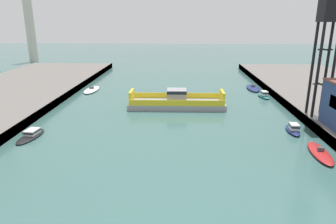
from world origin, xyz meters
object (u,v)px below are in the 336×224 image
object	(u,v)px
moored_boat_mid_left	(293,129)
smokestack_distant_a	(29,20)
moored_boat_near_left	(31,135)
moored_boat_upstream_b	(253,88)
moored_boat_upstream_a	(320,153)
chain_ferry	(177,102)
moored_boat_far_right	(92,90)
crane_tower	(329,27)
moored_boat_mid_right	(264,95)

from	to	relation	value
moored_boat_mid_left	smokestack_distant_a	bearing A→B (deg)	134.64
moored_boat_near_left	moored_boat_upstream_b	size ratio (longest dim) A/B	0.79
moored_boat_upstream_b	moored_boat_near_left	bearing A→B (deg)	-139.67
moored_boat_upstream_a	smokestack_distant_a	xyz separation A→B (m)	(-77.20, 85.81, 16.06)
chain_ferry	moored_boat_far_right	bearing A→B (deg)	146.76
smokestack_distant_a	moored_boat_upstream_b	bearing A→B (deg)	-31.60
moored_boat_upstream_a	moored_boat_upstream_b	xyz separation A→B (m)	(0.02, 38.30, 0.01)
moored_boat_mid_left	chain_ferry	bearing A→B (deg)	143.99
crane_tower	chain_ferry	bearing A→B (deg)	159.95
moored_boat_far_right	chain_ferry	bearing A→B (deg)	-33.24
moored_boat_upstream_b	crane_tower	size ratio (longest dim) A/B	0.45
crane_tower	smokestack_distant_a	distance (m)	109.62
moored_boat_near_left	moored_boat_upstream_a	world-z (taller)	moored_boat_near_left
moored_boat_near_left	moored_boat_mid_right	bearing A→B (deg)	32.22
moored_boat_near_left	moored_boat_far_right	size ratio (longest dim) A/B	0.78
moored_boat_mid_right	crane_tower	bearing A→B (deg)	-76.51
chain_ferry	moored_boat_mid_right	world-z (taller)	chain_ferry
chain_ferry	crane_tower	size ratio (longest dim) A/B	1.02
moored_boat_upstream_b	moored_boat_mid_right	bearing A→B (deg)	-86.73
moored_boat_upstream_a	moored_boat_upstream_b	distance (m)	38.30
moored_boat_mid_right	crane_tower	distance (m)	23.06
crane_tower	smokestack_distant_a	bearing A→B (deg)	138.27
moored_boat_upstream_b	moored_boat_far_right	bearing A→B (deg)	-175.06
moored_boat_near_left	moored_boat_mid_right	distance (m)	47.53
chain_ferry	moored_boat_upstream_a	xyz separation A→B (m)	(18.59, -21.31, -0.81)
moored_boat_mid_left	crane_tower	distance (m)	16.51
moored_boat_mid_left	moored_boat_far_right	world-z (taller)	moored_boat_mid_left
moored_boat_near_left	moored_boat_upstream_b	xyz separation A→B (m)	(39.73, 33.73, -0.10)
moored_boat_upstream_a	crane_tower	world-z (taller)	crane_tower
moored_boat_far_right	moored_boat_upstream_b	size ratio (longest dim) A/B	1.02
chain_ferry	moored_boat_mid_left	size ratio (longest dim) A/B	3.64
moored_boat_near_left	smokestack_distant_a	xyz separation A→B (m)	(-37.49, 81.25, 15.94)
moored_boat_far_right	smokestack_distant_a	size ratio (longest dim) A/B	0.27
moored_boat_near_left	moored_boat_upstream_b	world-z (taller)	same
moored_boat_mid_left	moored_boat_far_right	xyz separation A→B (m)	(-38.75, 26.69, -0.27)
moored_boat_mid_right	smokestack_distant_a	distance (m)	97.02
moored_boat_mid_left	moored_boat_upstream_a	xyz separation A→B (m)	(0.57, -8.21, -0.24)
moored_boat_far_right	crane_tower	world-z (taller)	crane_tower
moored_boat_mid_right	moored_boat_upstream_a	xyz separation A→B (m)	(-0.50, -29.91, -0.26)
moored_boat_mid_left	moored_boat_upstream_a	distance (m)	8.23
moored_boat_mid_left	moored_boat_far_right	distance (m)	47.05
moored_boat_mid_right	moored_boat_near_left	bearing A→B (deg)	-147.78
moored_boat_upstream_b	chain_ferry	bearing A→B (deg)	-137.60
moored_boat_mid_left	moored_boat_mid_right	world-z (taller)	moored_boat_mid_right
moored_boat_mid_left	moored_boat_upstream_b	world-z (taller)	moored_boat_mid_left
moored_boat_mid_right	smokestack_distant_a	size ratio (longest dim) A/B	0.17
moored_boat_mid_right	moored_boat_far_right	world-z (taller)	moored_boat_mid_right
chain_ferry	moored_boat_far_right	distance (m)	24.81
moored_boat_mid_right	moored_boat_upstream_b	size ratio (longest dim) A/B	0.62
moored_boat_mid_left	smokestack_distant_a	distance (m)	110.20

